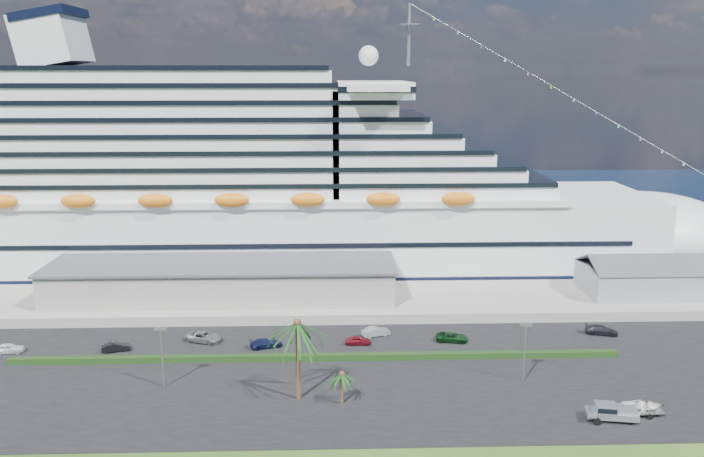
{
  "coord_description": "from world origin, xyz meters",
  "views": [
    {
      "loc": [
        -5.71,
        -76.63,
        40.93
      ],
      "look_at": [
        -2.37,
        30.0,
        16.45
      ],
      "focal_mm": 35.0,
      "sensor_mm": 36.0,
      "label": 1
    }
  ],
  "objects_px": {
    "parked_car_3": "(266,343)",
    "cruise_ship": "(255,191)",
    "pickup_truck": "(611,411)",
    "boat_trailer": "(644,407)"
  },
  "relations": [
    {
      "from": "parked_car_3",
      "to": "cruise_ship",
      "type": "bearing_deg",
      "value": -9.31
    },
    {
      "from": "pickup_truck",
      "to": "boat_trailer",
      "type": "bearing_deg",
      "value": 13.08
    },
    {
      "from": "boat_trailer",
      "to": "cruise_ship",
      "type": "bearing_deg",
      "value": 129.19
    },
    {
      "from": "cruise_ship",
      "to": "pickup_truck",
      "type": "xyz_separation_m",
      "value": [
        49.09,
        -66.71,
        -15.41
      ]
    },
    {
      "from": "cruise_ship",
      "to": "parked_car_3",
      "type": "height_order",
      "value": "cruise_ship"
    },
    {
      "from": "parked_car_3",
      "to": "pickup_truck",
      "type": "height_order",
      "value": "pickup_truck"
    },
    {
      "from": "cruise_ship",
      "to": "parked_car_3",
      "type": "relative_size",
      "value": 39.02
    },
    {
      "from": "pickup_truck",
      "to": "parked_car_3",
      "type": "bearing_deg",
      "value": 151.34
    },
    {
      "from": "cruise_ship",
      "to": "pickup_truck",
      "type": "height_order",
      "value": "cruise_ship"
    },
    {
      "from": "pickup_truck",
      "to": "boat_trailer",
      "type": "distance_m",
      "value": 4.58
    }
  ]
}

